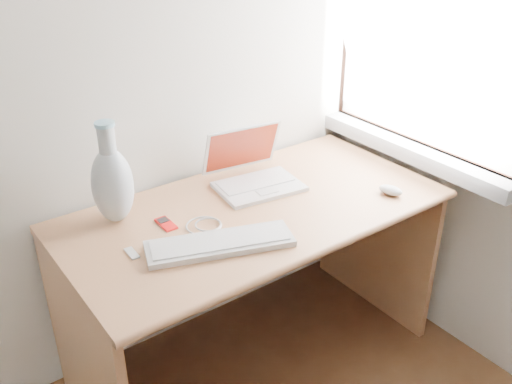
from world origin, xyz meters
TOP-DOWN VIEW (x-y plane):
  - window at (1.72, 1.30)m, footprint 0.11×0.99m
  - desk at (0.96, 1.46)m, footprint 1.38×0.69m
  - laptop at (1.06, 1.53)m, footprint 0.34×0.30m
  - external_keyboard at (0.73, 1.24)m, footprint 0.49×0.29m
  - mouse at (1.43, 1.16)m, footprint 0.08×0.10m
  - ipod at (0.65, 1.46)m, footprint 0.04×0.10m
  - cable_coil at (0.75, 1.37)m, footprint 0.13×0.13m
  - remote at (0.48, 1.36)m, footprint 0.03×0.07m
  - vase at (0.53, 1.58)m, footprint 0.14×0.14m

SIDE VIEW (x-z plane):
  - desk at x=0.96m, z-range 0.16..0.88m
  - remote at x=0.48m, z-range 0.73..0.73m
  - cable_coil at x=0.75m, z-range 0.73..0.74m
  - ipod at x=0.65m, z-range 0.73..0.74m
  - external_keyboard at x=0.73m, z-range 0.73..0.75m
  - mouse at x=1.43m, z-range 0.73..0.76m
  - laptop at x=1.06m, z-range 0.67..0.88m
  - vase at x=0.53m, z-range 0.70..1.05m
  - window at x=1.72m, z-range 0.72..1.83m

